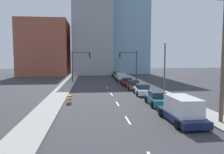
% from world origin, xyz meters
% --- Properties ---
extents(sidewalk_left, '(2.58, 90.78, 0.14)m').
position_xyz_m(sidewalk_left, '(-7.40, 45.39, 0.07)').
color(sidewalk_left, '#9E9B93').
rests_on(sidewalk_left, ground).
extents(sidewalk_right, '(2.58, 90.78, 0.14)m').
position_xyz_m(sidewalk_right, '(7.40, 45.39, 0.07)').
color(sidewalk_right, '#9E9B93').
rests_on(sidewalk_right, ground).
extents(lane_stripe_at_9m, '(0.16, 2.40, 0.01)m').
position_xyz_m(lane_stripe_at_9m, '(0.00, 9.42, 0.00)').
color(lane_stripe_at_9m, beige).
rests_on(lane_stripe_at_9m, ground).
extents(lane_stripe_at_16m, '(0.16, 2.40, 0.01)m').
position_xyz_m(lane_stripe_at_16m, '(0.00, 15.91, 0.00)').
color(lane_stripe_at_16m, beige).
rests_on(lane_stripe_at_16m, ground).
extents(lane_stripe_at_22m, '(0.16, 2.40, 0.01)m').
position_xyz_m(lane_stripe_at_22m, '(0.00, 22.42, 0.00)').
color(lane_stripe_at_22m, beige).
rests_on(lane_stripe_at_22m, ground).
extents(lane_stripe_at_29m, '(0.16, 2.40, 0.01)m').
position_xyz_m(lane_stripe_at_29m, '(0.00, 29.47, 0.00)').
color(lane_stripe_at_29m, beige).
rests_on(lane_stripe_at_29m, ground).
extents(building_brick_left, '(14.00, 16.00, 16.25)m').
position_xyz_m(building_brick_left, '(-16.38, 61.38, 8.12)').
color(building_brick_left, '#9E513D').
rests_on(building_brick_left, ground).
extents(building_office_center, '(12.00, 20.00, 27.72)m').
position_xyz_m(building_office_center, '(-1.98, 65.38, 13.86)').
color(building_office_center, '#99999E').
rests_on(building_office_center, ground).
extents(building_glass_right, '(13.00, 20.00, 31.49)m').
position_xyz_m(building_glass_right, '(9.87, 69.38, 15.75)').
color(building_glass_right, '#7A9EB7').
rests_on(building_glass_right, ground).
extents(traffic_signal_left, '(3.95, 0.35, 6.71)m').
position_xyz_m(traffic_signal_left, '(-5.60, 38.15, 4.29)').
color(traffic_signal_left, '#38383D').
rests_on(traffic_signal_left, ground).
extents(traffic_signal_right, '(3.95, 0.35, 6.71)m').
position_xyz_m(traffic_signal_right, '(6.04, 38.15, 4.29)').
color(traffic_signal_right, '#38383D').
rests_on(traffic_signal_right, ground).
extents(utility_pole_right_near, '(1.60, 0.32, 10.46)m').
position_xyz_m(utility_pole_right_near, '(7.24, 7.77, 5.36)').
color(utility_pole_right_near, brown).
rests_on(utility_pole_right_near, ground).
extents(traffic_barrel, '(0.56, 0.56, 0.95)m').
position_xyz_m(traffic_barrel, '(-5.47, 16.75, 0.47)').
color(traffic_barrel, orange).
rests_on(traffic_barrel, ground).
extents(street_lamp, '(0.44, 0.44, 7.48)m').
position_xyz_m(street_lamp, '(7.48, 21.61, 4.39)').
color(street_lamp, '#4C4C51').
rests_on(street_lamp, ground).
extents(box_truck_navy, '(2.51, 5.75, 2.10)m').
position_xyz_m(box_truck_navy, '(4.25, 8.35, 1.00)').
color(box_truck_navy, '#141E47').
rests_on(box_truck_navy, ground).
extents(sedan_teal, '(2.18, 4.67, 1.49)m').
position_xyz_m(sedan_teal, '(4.30, 15.00, 0.68)').
color(sedan_teal, '#196B75').
rests_on(sedan_teal, ground).
extents(sedan_white, '(2.30, 4.51, 1.51)m').
position_xyz_m(sedan_white, '(4.31, 21.68, 0.69)').
color(sedan_white, silver).
rests_on(sedan_white, ground).
extents(sedan_brown, '(2.20, 4.50, 1.46)m').
position_xyz_m(sedan_brown, '(4.19, 27.43, 0.66)').
color(sedan_brown, brown).
rests_on(sedan_brown, ground).
extents(sedan_maroon, '(2.30, 4.66, 1.40)m').
position_xyz_m(sedan_maroon, '(4.03, 32.59, 0.64)').
color(sedan_maroon, maroon).
rests_on(sedan_maroon, ground).
extents(box_truck_blue, '(2.28, 5.28, 1.84)m').
position_xyz_m(box_truck_blue, '(3.89, 39.27, 0.87)').
color(box_truck_blue, navy).
rests_on(box_truck_blue, ground).
extents(sedan_yellow, '(2.21, 4.64, 1.49)m').
position_xyz_m(sedan_yellow, '(4.36, 45.75, 0.68)').
color(sedan_yellow, gold).
rests_on(sedan_yellow, ground).
extents(sedan_green, '(2.16, 4.35, 1.41)m').
position_xyz_m(sedan_green, '(4.31, 51.31, 0.65)').
color(sedan_green, '#1E6033').
rests_on(sedan_green, ground).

